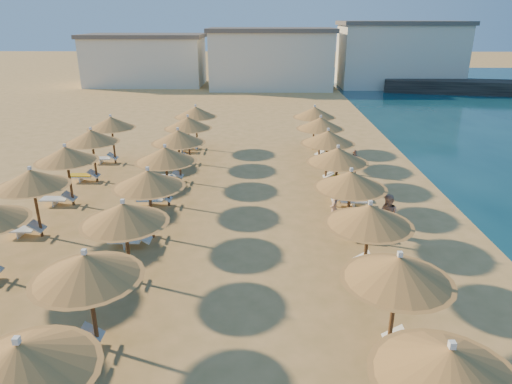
{
  "coord_description": "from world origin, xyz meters",
  "views": [
    {
      "loc": [
        0.59,
        -14.98,
        8.63
      ],
      "look_at": [
        0.3,
        4.0,
        1.3
      ],
      "focal_mm": 32.0,
      "sensor_mm": 36.0,
      "label": 1
    }
  ],
  "objects_px": {
    "parasol_row_east": "(359,197)",
    "beachgoer_a": "(334,209)",
    "beachgoer_b": "(387,216)",
    "beachgoer_c": "(354,162)",
    "parasol_row_west": "(137,196)"
  },
  "relations": [
    {
      "from": "parasol_row_east",
      "to": "beachgoer_a",
      "type": "distance_m",
      "value": 3.5
    },
    {
      "from": "beachgoer_b",
      "to": "beachgoer_c",
      "type": "bearing_deg",
      "value": 154.7
    },
    {
      "from": "parasol_row_west",
      "to": "beachgoer_c",
      "type": "relative_size",
      "value": 22.12
    },
    {
      "from": "parasol_row_east",
      "to": "beachgoer_b",
      "type": "height_order",
      "value": "parasol_row_east"
    },
    {
      "from": "parasol_row_east",
      "to": "parasol_row_west",
      "type": "distance_m",
      "value": 8.04
    },
    {
      "from": "parasol_row_east",
      "to": "beachgoer_b",
      "type": "relative_size",
      "value": 17.98
    },
    {
      "from": "beachgoer_b",
      "to": "parasol_row_east",
      "type": "bearing_deg",
      "value": -66.21
    },
    {
      "from": "parasol_row_east",
      "to": "beachgoer_a",
      "type": "bearing_deg",
      "value": 96.73
    },
    {
      "from": "parasol_row_east",
      "to": "beachgoer_b",
      "type": "bearing_deg",
      "value": 48.31
    },
    {
      "from": "beachgoer_c",
      "to": "beachgoer_b",
      "type": "distance_m",
      "value": 8.04
    },
    {
      "from": "parasol_row_east",
      "to": "parasol_row_west",
      "type": "relative_size",
      "value": 1.0
    },
    {
      "from": "parasol_row_east",
      "to": "beachgoer_a",
      "type": "relative_size",
      "value": 21.38
    },
    {
      "from": "parasol_row_west",
      "to": "parasol_row_east",
      "type": "bearing_deg",
      "value": 0.0
    },
    {
      "from": "parasol_row_west",
      "to": "beachgoer_a",
      "type": "distance_m",
      "value": 8.44
    },
    {
      "from": "beachgoer_a",
      "to": "parasol_row_west",
      "type": "bearing_deg",
      "value": -56.01
    }
  ]
}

